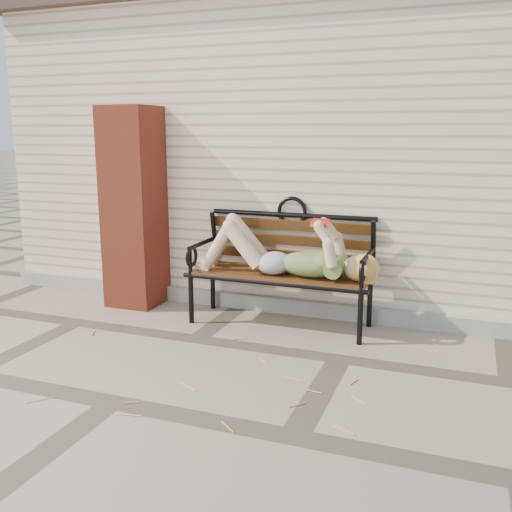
% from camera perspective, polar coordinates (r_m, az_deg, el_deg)
% --- Properties ---
extents(ground, '(80.00, 80.00, 0.00)m').
position_cam_1_polar(ground, '(4.61, 8.36, -10.16)').
color(ground, gray).
rests_on(ground, ground).
extents(house_wall, '(8.00, 4.00, 3.00)m').
position_cam_1_polar(house_wall, '(7.23, 13.92, 10.00)').
color(house_wall, beige).
rests_on(house_wall, ground).
extents(house_roof, '(8.30, 4.30, 0.30)m').
position_cam_1_polar(house_roof, '(7.36, 14.64, 22.93)').
color(house_roof, '#493A34').
rests_on(house_roof, house_wall).
extents(foundation_strip, '(8.00, 0.10, 0.15)m').
position_cam_1_polar(foundation_strip, '(5.48, 10.57, -5.70)').
color(foundation_strip, '#ADA89C').
rests_on(foundation_strip, ground).
extents(brick_pillar, '(0.50, 0.50, 2.00)m').
position_cam_1_polar(brick_pillar, '(5.90, -12.09, 4.74)').
color(brick_pillar, '#9A3B22').
rests_on(brick_pillar, ground).
extents(garden_bench, '(1.79, 0.71, 1.16)m').
position_cam_1_polar(garden_bench, '(5.26, 2.79, 0.20)').
color(garden_bench, black).
rests_on(garden_bench, ground).
extents(reading_woman, '(1.68, 0.38, 0.53)m').
position_cam_1_polar(reading_woman, '(5.12, 2.46, 0.30)').
color(reading_woman, '#0B354D').
rests_on(reading_woman, ground).
extents(straw_scatter, '(2.82, 1.61, 0.01)m').
position_cam_1_polar(straw_scatter, '(4.43, -2.82, -10.93)').
color(straw_scatter, tan).
rests_on(straw_scatter, ground).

